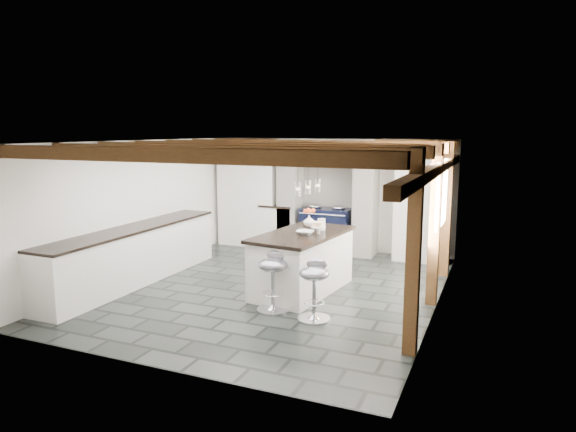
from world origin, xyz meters
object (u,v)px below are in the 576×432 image
at_px(kitchen_island, 302,261).
at_px(bar_stool_far, 273,274).
at_px(bar_stool_near, 314,283).
at_px(range_cooker, 327,229).

bearing_deg(kitchen_island, bar_stool_far, -85.60).
distance_m(kitchen_island, bar_stool_near, 1.23).
xyz_separation_m(kitchen_island, bar_stool_near, (0.58, -1.08, 0.03)).
bearing_deg(range_cooker, bar_stool_far, -82.99).
xyz_separation_m(bar_stool_near, bar_stool_far, (-0.64, 0.11, 0.02)).
distance_m(range_cooker, kitchen_island, 2.69).
distance_m(kitchen_island, bar_stool_far, 0.98).
bearing_deg(kitchen_island, range_cooker, 108.06).
bearing_deg(range_cooker, bar_stool_near, -73.83).
bearing_deg(range_cooker, kitchen_island, -79.37).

